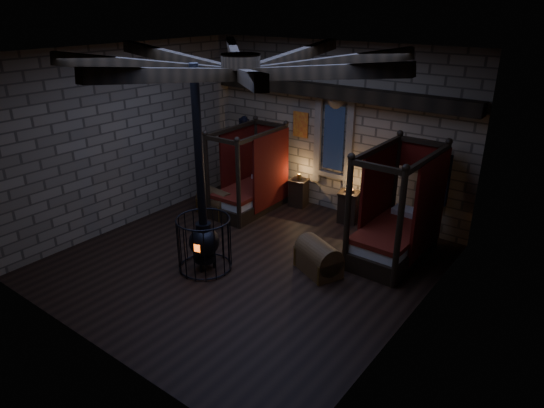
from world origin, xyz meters
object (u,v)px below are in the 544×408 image
Objects in this scene: trunk_left at (216,203)px; trunk_right at (318,258)px; stove at (204,239)px; bed_right at (395,231)px; bed_left at (250,190)px.

trunk_left is 3.71m from trunk_right.
trunk_right is 0.27× the size of stove.
stove is at bearing -134.48° from bed_right.
bed_right is 2.14× the size of trunk_right.
trunk_right is (-0.92, -1.54, -0.27)m from bed_right.
trunk_left is 2.75m from stove.
bed_left is at bearing 179.58° from bed_right.
bed_left reaches higher than trunk_left.
bed_left is 0.53× the size of stove.
bed_right is at bearing -2.67° from bed_left.
bed_left is at bearing 176.66° from trunk_right.
stove is (-2.83, -2.80, 0.07)m from bed_right.
bed_left is 0.94m from trunk_left.
stove reaches higher than bed_left.
bed_right is 0.58× the size of stove.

